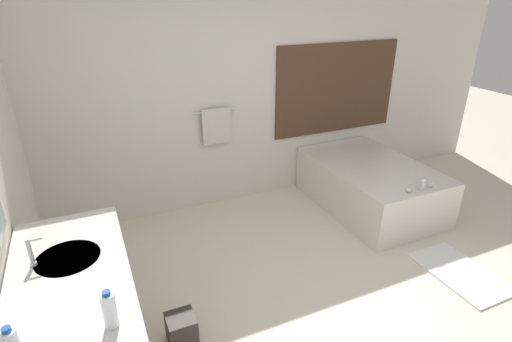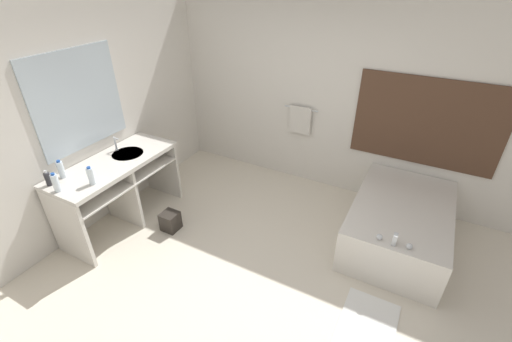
{
  "view_description": "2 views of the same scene",
  "coord_description": "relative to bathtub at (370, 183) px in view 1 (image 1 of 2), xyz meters",
  "views": [
    {
      "loc": [
        -1.63,
        -1.9,
        2.37
      ],
      "look_at": [
        -0.34,
        0.97,
        0.93
      ],
      "focal_mm": 28.0,
      "sensor_mm": 36.0,
      "label": 1
    },
    {
      "loc": [
        1.29,
        -2.18,
        2.9
      ],
      "look_at": [
        -0.35,
        0.91,
        0.78
      ],
      "focal_mm": 24.0,
      "sensor_mm": 36.0,
      "label": 2
    }
  ],
  "objects": [
    {
      "name": "ground_plane",
      "position": [
        -1.31,
        -1.38,
        -0.3
      ],
      "size": [
        16.0,
        16.0,
        0.0
      ],
      "primitive_type": "plane",
      "color": "beige",
      "rests_on": "ground"
    },
    {
      "name": "wall_back_with_blinds",
      "position": [
        -1.26,
        0.85,
        1.04
      ],
      "size": [
        7.4,
        0.13,
        2.7
      ],
      "color": "silver",
      "rests_on": "ground_plane"
    },
    {
      "name": "vanity_counter",
      "position": [
        -3.16,
        -1.22,
        0.36
      ],
      "size": [
        0.66,
        1.54,
        0.89
      ],
      "color": "silver",
      "rests_on": "ground_plane"
    },
    {
      "name": "sink_faucet",
      "position": [
        -3.34,
        -1.02,
        0.68
      ],
      "size": [
        0.09,
        0.04,
        0.18
      ],
      "color": "silver",
      "rests_on": "vanity_counter"
    },
    {
      "name": "bathtub",
      "position": [
        0.0,
        0.0,
        0.0
      ],
      "size": [
        1.05,
        1.63,
        0.67
      ],
      "color": "silver",
      "rests_on": "ground_plane"
    },
    {
      "name": "water_bottle_2",
      "position": [
        -2.98,
        -1.69,
        0.69
      ],
      "size": [
        0.07,
        0.07,
        0.21
      ],
      "color": "white",
      "rests_on": "vanity_counter"
    },
    {
      "name": "waste_bin",
      "position": [
        -2.55,
        -1.1,
        -0.18
      ],
      "size": [
        0.2,
        0.2,
        0.24
      ],
      "color": "#2D2823",
      "rests_on": "ground_plane"
    },
    {
      "name": "bath_mat",
      "position": [
        -0.03,
        -1.37,
        -0.29
      ],
      "size": [
        0.5,
        0.82,
        0.02
      ],
      "color": "white",
      "rests_on": "ground_plane"
    }
  ]
}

